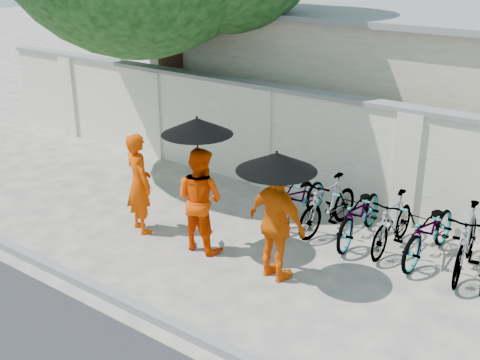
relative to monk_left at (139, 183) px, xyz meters
The scene contains 15 objects.
ground 1.71m from the monk_left, ahead, with size 80.00×80.00×0.00m, color beige.
kerb 2.47m from the monk_left, 51.01° to the right, with size 40.00×0.16×0.12m, color gray.
compound_wall 3.95m from the monk_left, 51.33° to the left, with size 20.00×0.30×2.00m, color white.
building_behind 7.74m from the monk_left, 63.26° to the left, with size 14.00×6.00×3.20m, color beige.
monk_left is the anchor object (origin of this frame).
monk_center 1.24m from the monk_left, ahead, with size 0.83×0.64×1.70m, color #F23E00.
parasol_center 1.76m from the monk_left, ahead, with size 1.09×1.09×1.24m.
monk_right 2.74m from the monk_left, ahead, with size 1.03×0.43×1.76m, color #EA5F08.
parasol_right 2.93m from the monk_left, ahead, with size 1.13×1.13×0.97m.
bike_0 2.79m from the monk_left, 44.05° to the left, with size 0.59×1.69×0.89m, color gray.
bike_1 3.22m from the monk_left, 36.60° to the left, with size 0.46×1.63×0.98m, color gray.
bike_2 3.71m from the monk_left, 31.49° to the left, with size 0.62×1.78×0.94m, color gray.
bike_3 4.21m from the monk_left, 27.03° to the left, with size 0.45×1.58×0.95m, color gray.
bike_4 4.76m from the monk_left, 24.56° to the left, with size 0.63×1.80×0.95m, color gray.
bike_5 5.25m from the monk_left, 20.89° to the left, with size 0.49×1.73×1.04m, color gray.
Camera 1 is at (5.52, -6.36, 4.56)m, focal length 45.00 mm.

